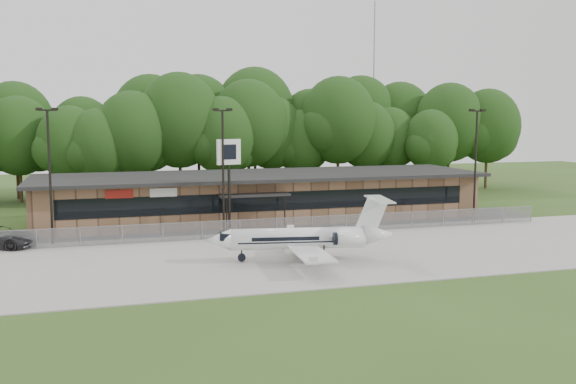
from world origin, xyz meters
name	(u,v)px	position (x,y,z in m)	size (l,w,h in m)	color
ground	(362,282)	(0.00, 0.00, 0.00)	(160.00, 160.00, 0.00)	#334C1B
apron	(317,253)	(0.00, 8.00, 0.04)	(64.00, 18.00, 0.08)	#9E9B93
parking_lot	(274,226)	(0.00, 19.50, 0.03)	(50.00, 9.00, 0.06)	#383835
terminal	(261,196)	(0.00, 23.94, 2.18)	(41.00, 11.65, 4.30)	#916948
fence	(289,226)	(0.00, 15.00, 0.78)	(46.00, 0.04, 1.52)	gray
treeline	(224,134)	(0.00, 42.00, 7.50)	(72.00, 12.00, 15.00)	black
radio_mast	(373,94)	(22.00, 48.00, 12.50)	(0.20, 0.20, 25.00)	gray
light_pole_left	(49,166)	(-18.00, 16.50, 5.98)	(1.55, 0.30, 10.23)	black
light_pole_mid	(223,162)	(-5.00, 16.50, 5.98)	(1.55, 0.30, 10.23)	black
light_pole_right	(476,157)	(18.00, 16.50, 5.98)	(1.55, 0.30, 10.23)	black
business_jet	(305,239)	(-1.58, 5.95, 1.52)	(12.64, 11.33, 4.26)	white
pole_sign	(229,162)	(-4.47, 16.80, 5.95)	(2.03, 0.73, 7.78)	black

